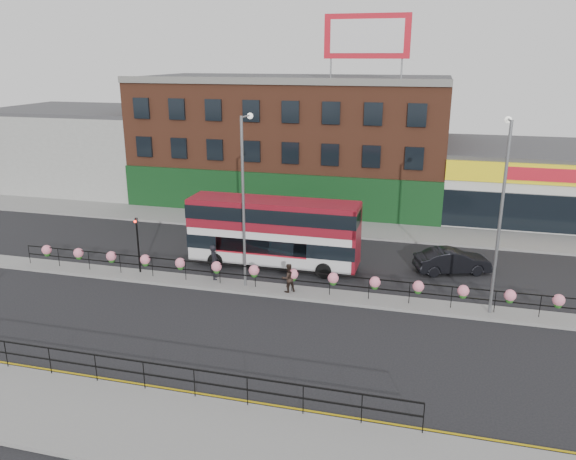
% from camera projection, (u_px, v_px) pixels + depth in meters
% --- Properties ---
extents(ground, '(120.00, 120.00, 0.00)m').
position_uv_depth(ground, '(273.00, 291.00, 29.59)').
color(ground, black).
rests_on(ground, ground).
extents(south_pavement, '(60.00, 4.00, 0.15)m').
position_uv_depth(south_pavement, '(172.00, 430.00, 18.49)').
color(south_pavement, gray).
rests_on(south_pavement, ground).
extents(north_pavement, '(60.00, 4.00, 0.15)m').
position_uv_depth(north_pavement, '(320.00, 226.00, 40.65)').
color(north_pavement, gray).
rests_on(north_pavement, ground).
extents(median, '(60.00, 1.60, 0.15)m').
position_uv_depth(median, '(273.00, 290.00, 29.57)').
color(median, gray).
rests_on(median, ground).
extents(yellow_line_inner, '(60.00, 0.10, 0.01)m').
position_uv_depth(yellow_line_inner, '(200.00, 394.00, 20.63)').
color(yellow_line_inner, gold).
rests_on(yellow_line_inner, ground).
extents(yellow_line_outer, '(60.00, 0.10, 0.01)m').
position_uv_depth(yellow_line_outer, '(198.00, 396.00, 20.47)').
color(yellow_line_outer, gold).
rests_on(yellow_line_outer, ground).
extents(brick_building, '(25.00, 12.21, 10.30)m').
position_uv_depth(brick_building, '(294.00, 139.00, 47.47)').
color(brick_building, brown).
rests_on(brick_building, ground).
extents(supermarket, '(15.00, 12.25, 5.30)m').
position_uv_depth(supermarket, '(544.00, 181.00, 43.27)').
color(supermarket, silver).
rests_on(supermarket, ground).
extents(warehouse_west, '(15.50, 12.00, 7.30)m').
position_uv_depth(warehouse_west, '(86.00, 147.00, 52.90)').
color(warehouse_west, '#989894').
rests_on(warehouse_west, ground).
extents(billboard, '(6.00, 0.29, 4.40)m').
position_uv_depth(billboard, '(367.00, 36.00, 38.90)').
color(billboard, red).
rests_on(billboard, brick_building).
extents(median_railing, '(30.04, 0.56, 1.23)m').
position_uv_depth(median_railing, '(273.00, 273.00, 29.28)').
color(median_railing, black).
rests_on(median_railing, median).
extents(south_railing, '(20.04, 0.05, 1.12)m').
position_uv_depth(south_railing, '(143.00, 369.00, 20.47)').
color(south_railing, black).
rests_on(south_railing, south_pavement).
extents(double_decker_bus, '(9.95, 2.51, 4.02)m').
position_uv_depth(double_decker_bus, '(274.00, 226.00, 32.44)').
color(double_decker_bus, silver).
rests_on(double_decker_bus, ground).
extents(car, '(4.18, 5.19, 1.40)m').
position_uv_depth(car, '(452.00, 261.00, 31.99)').
color(car, black).
rests_on(car, ground).
extents(pedestrian_a, '(1.04, 0.98, 1.94)m').
position_uv_depth(pedestrian_a, '(214.00, 262.00, 30.63)').
color(pedestrian_a, black).
rests_on(pedestrian_a, median).
extents(pedestrian_b, '(1.33, 1.32, 1.54)m').
position_uv_depth(pedestrian_b, '(288.00, 278.00, 28.98)').
color(pedestrian_b, black).
rests_on(pedestrian_b, median).
extents(lamp_column_west, '(0.32, 1.57, 8.96)m').
position_uv_depth(lamp_column_west, '(244.00, 187.00, 28.66)').
color(lamp_column_west, slate).
rests_on(lamp_column_west, median).
extents(lamp_column_east, '(0.33, 1.60, 9.13)m').
position_uv_depth(lamp_column_east, '(502.00, 202.00, 25.46)').
color(lamp_column_east, slate).
rests_on(lamp_column_east, median).
extents(traffic_light_median, '(0.15, 0.28, 3.65)m').
position_uv_depth(traffic_light_median, '(137.00, 233.00, 31.18)').
color(traffic_light_median, black).
rests_on(traffic_light_median, median).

